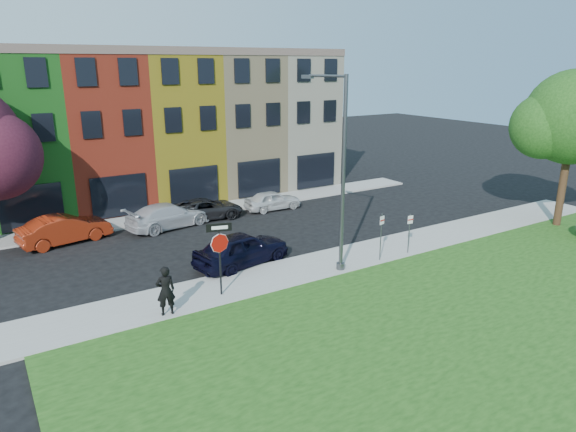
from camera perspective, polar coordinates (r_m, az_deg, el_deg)
ground at (r=22.31m, az=5.67°, el=-8.64°), size 120.00×120.00×0.00m
sidewalk_near at (r=25.59m, az=5.17°, el=-5.07°), size 40.00×3.00×0.12m
sidewalk_far at (r=33.66m, az=-14.24°, el=-0.16°), size 40.00×2.40×0.12m
rowhouse_block at (r=38.66m, az=-16.94°, el=9.24°), size 30.00×10.12×10.00m
stop_sign at (r=21.24m, az=-7.61°, el=-3.16°), size 1.02×0.35×3.14m
man at (r=20.44m, az=-13.45°, el=-8.06°), size 0.85×0.67×1.99m
sedan_near at (r=25.07m, az=-5.17°, el=-3.63°), size 3.96×5.72×1.68m
parked_car_red at (r=30.55m, az=-23.57°, el=-1.35°), size 3.50×5.43×1.58m
parked_car_silver at (r=31.48m, az=-13.16°, el=0.05°), size 4.03×5.92×1.49m
parked_car_dark at (r=32.86m, az=-9.08°, el=0.80°), size 3.07×5.08×1.29m
parked_car_white at (r=34.47m, az=-1.73°, el=1.77°), size 1.81×3.93×1.30m
street_lamp at (r=23.35m, az=5.77°, el=4.51°), size 1.05×2.50×8.93m
parking_sign_a at (r=25.46m, az=10.32°, el=-1.72°), size 0.32×0.11×2.39m
parking_sign_b at (r=26.78m, az=13.35°, el=-1.37°), size 0.32×0.09×2.07m
tree_park_a at (r=34.08m, az=29.10°, el=9.35°), size 6.47×5.66×9.13m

